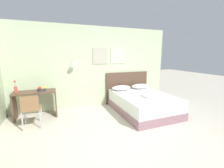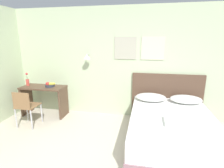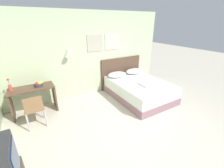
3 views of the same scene
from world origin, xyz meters
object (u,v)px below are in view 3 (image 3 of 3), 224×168
bed (139,90)px  folded_towel_near_foot (146,84)px  desk (33,96)px  fruit_bowl (38,84)px  desk_chair (34,108)px  flower_vase (10,87)px  headboard (121,72)px  pillow_right (134,71)px  pillow_left (117,75)px

bed → folded_towel_near_foot: (-0.03, -0.31, 0.31)m
desk → fruit_bowl: bearing=2.6°
desk_chair → flower_vase: bearing=120.3°
bed → desk_chair: bearing=179.0°
desk → desk_chair: (-0.04, -0.67, -0.01)m
headboard → pillow_right: 0.49m
flower_vase → desk: bearing=-2.7°
headboard → fruit_bowl: headboard is taller
pillow_left → folded_towel_near_foot: (0.35, -1.07, -0.05)m
pillow_right → headboard: bearing=140.6°
headboard → fruit_bowl: 2.87m
headboard → fruit_bowl: (-2.84, -0.33, 0.24)m
folded_towel_near_foot → flower_vase: (-3.43, 1.06, 0.29)m
pillow_left → fruit_bowl: size_ratio=2.57×
pillow_left → desk: size_ratio=0.62×
bed → pillow_left: pillow_left is taller
pillow_right → fruit_bowl: size_ratio=2.57×
folded_towel_near_foot → desk_chair: 3.05m
bed → desk: bearing=166.5°
pillow_left → pillow_right: size_ratio=1.00×
desk_chair → pillow_left: bearing=14.8°
headboard → desk: headboard is taller
desk_chair → desk: bearing=87.0°
folded_towel_near_foot → desk_chair: size_ratio=0.42×
pillow_right → fruit_bowl: fruit_bowl is taller
pillow_left → pillow_right: (0.75, 0.00, 0.00)m
fruit_bowl → pillow_left: bearing=0.5°
pillow_right → flower_vase: (-3.83, -0.01, 0.24)m
bed → fruit_bowl: size_ratio=7.97×
bed → desk_chair: (-3.05, 0.05, 0.23)m
desk_chair → pillow_right: bearing=11.6°
pillow_left → desk_chair: 2.77m
folded_towel_near_foot → fruit_bowl: bearing=159.6°
pillow_left → pillow_right: same height
pillow_right → folded_towel_near_foot: bearing=-110.6°
desk_chair → flower_vase: (-0.41, 0.70, 0.36)m
flower_vase → pillow_left: bearing=0.2°
folded_towel_near_foot → desk_chair: (-3.02, 0.36, -0.08)m
pillow_right → flower_vase: 3.84m
flower_vase → folded_towel_near_foot: bearing=-17.1°
bed → fruit_bowl: fruit_bowl is taller
desk_chair → flower_vase: 0.88m
pillow_right → fruit_bowl: 3.22m
folded_towel_near_foot → pillow_right: bearing=69.4°
bed → flower_vase: bearing=167.8°
bed → pillow_left: (-0.37, 0.76, 0.36)m
pillow_right → folded_towel_near_foot: 1.14m
fruit_bowl → desk: bearing=-177.4°
desk → headboard: bearing=6.4°
pillow_right → desk: (-3.39, -0.03, -0.11)m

